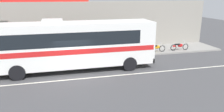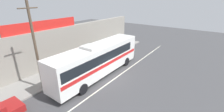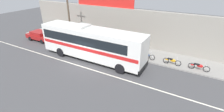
% 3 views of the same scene
% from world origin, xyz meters
% --- Properties ---
extents(ground_plane, '(70.00, 70.00, 0.00)m').
position_xyz_m(ground_plane, '(0.00, 0.00, 0.00)').
color(ground_plane, '#444447').
extents(sidewalk_slab, '(30.00, 3.60, 0.14)m').
position_xyz_m(sidewalk_slab, '(0.00, 5.20, 0.07)').
color(sidewalk_slab, gray).
rests_on(sidewalk_slab, ground_plane).
extents(storefront_facade, '(30.00, 0.70, 4.80)m').
position_xyz_m(storefront_facade, '(0.00, 7.35, 2.40)').
color(storefront_facade, gray).
rests_on(storefront_facade, ground_plane).
extents(road_center_stripe, '(30.00, 0.14, 0.01)m').
position_xyz_m(road_center_stripe, '(0.00, -0.80, 0.00)').
color(road_center_stripe, silver).
rests_on(road_center_stripe, ground_plane).
extents(intercity_bus, '(12.14, 2.62, 3.78)m').
position_xyz_m(intercity_bus, '(-0.11, 1.15, 2.07)').
color(intercity_bus, white).
rests_on(intercity_bus, ground_plane).
extents(motorcycle_purple, '(1.92, 0.56, 0.94)m').
position_xyz_m(motorcycle_purple, '(5.35, 3.98, 0.57)').
color(motorcycle_purple, black).
rests_on(motorcycle_purple, sidewalk_slab).
extents(motorcycle_black, '(1.95, 0.56, 0.94)m').
position_xyz_m(motorcycle_black, '(10.62, 4.07, 0.57)').
color(motorcycle_black, black).
rests_on(motorcycle_black, sidewalk_slab).
extents(motorcycle_green, '(1.83, 0.56, 0.94)m').
position_xyz_m(motorcycle_green, '(8.11, 3.98, 0.57)').
color(motorcycle_green, black).
rests_on(motorcycle_green, sidewalk_slab).
extents(motorcycle_blue, '(1.83, 0.56, 0.94)m').
position_xyz_m(motorcycle_blue, '(4.08, 3.93, 0.57)').
color(motorcycle_blue, black).
rests_on(motorcycle_blue, sidewalk_slab).
extents(pedestrian_by_curb, '(0.30, 0.48, 1.66)m').
position_xyz_m(pedestrian_by_curb, '(-3.68, 4.79, 1.10)').
color(pedestrian_by_curb, navy).
rests_on(pedestrian_by_curb, sidewalk_slab).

